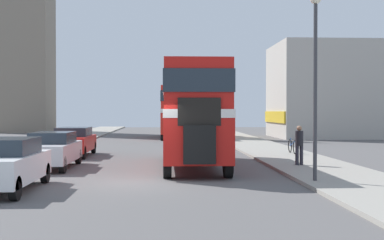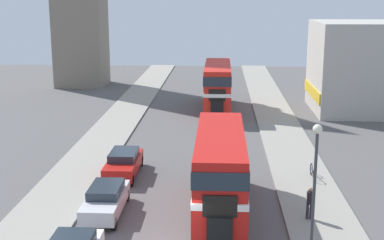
# 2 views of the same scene
# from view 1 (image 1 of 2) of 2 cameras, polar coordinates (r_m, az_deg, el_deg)

# --- Properties ---
(ground_plane) EXTENTS (120.00, 120.00, 0.00)m
(ground_plane) POSITION_cam_1_polar(r_m,az_deg,el_deg) (17.16, -5.45, -6.72)
(ground_plane) COLOR #565454
(sidewalk_right) EXTENTS (3.50, 120.00, 0.12)m
(sidewalk_right) POSITION_cam_1_polar(r_m,az_deg,el_deg) (18.15, 16.49, -6.14)
(sidewalk_right) COLOR gray
(sidewalk_right) RESTS_ON ground_plane
(double_decker_bus) EXTENTS (2.38, 9.69, 4.08)m
(double_decker_bus) POSITION_cam_1_polar(r_m,az_deg,el_deg) (22.10, 0.00, 1.30)
(double_decker_bus) COLOR red
(double_decker_bus) RESTS_ON ground_plane
(bus_distant) EXTENTS (2.39, 10.27, 4.32)m
(bus_distant) POSITION_cam_1_polar(r_m,az_deg,el_deg) (45.94, -1.85, 1.26)
(bus_distant) COLOR red
(bus_distant) RESTS_ON ground_plane
(car_parked_near) EXTENTS (1.78, 4.32, 1.51)m
(car_parked_near) POSITION_cam_1_polar(r_m,az_deg,el_deg) (16.26, -19.42, -4.43)
(car_parked_near) COLOR white
(car_parked_near) RESTS_ON ground_plane
(car_parked_mid) EXTENTS (1.70, 4.46, 1.45)m
(car_parked_mid) POSITION_cam_1_polar(r_m,az_deg,el_deg) (22.12, -14.67, -3.06)
(car_parked_mid) COLOR silver
(car_parked_mid) RESTS_ON ground_plane
(car_parked_far) EXTENTS (1.75, 4.56, 1.47)m
(car_parked_far) POSITION_cam_1_polar(r_m,az_deg,el_deg) (27.86, -12.53, -2.22)
(car_parked_far) COLOR red
(car_parked_far) RESTS_ON ground_plane
(pedestrian_walking) EXTENTS (0.32, 0.32, 1.59)m
(pedestrian_walking) POSITION_cam_1_polar(r_m,az_deg,el_deg) (21.97, 11.37, -2.40)
(pedestrian_walking) COLOR #282833
(pedestrian_walking) RESTS_ON sidewalk_right
(bicycle_on_pavement) EXTENTS (0.05, 1.76, 0.78)m
(bicycle_on_pavement) POSITION_cam_1_polar(r_m,az_deg,el_deg) (28.01, 10.66, -2.78)
(bicycle_on_pavement) COLOR black
(bicycle_on_pavement) RESTS_ON sidewalk_right
(street_lamp) EXTENTS (0.36, 0.36, 5.86)m
(street_lamp) POSITION_cam_1_polar(r_m,az_deg,el_deg) (17.15, 13.02, 6.50)
(street_lamp) COLOR #38383D
(street_lamp) RESTS_ON sidewalk_right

